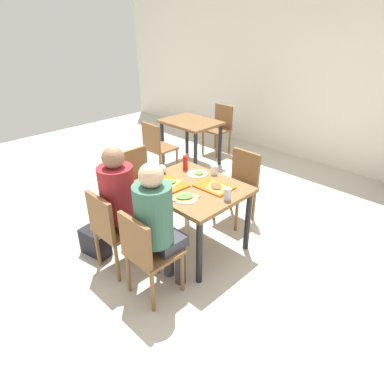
# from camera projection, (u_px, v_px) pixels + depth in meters

# --- Properties ---
(ground_plane) EXTENTS (10.00, 10.00, 0.02)m
(ground_plane) POSITION_uv_depth(u_px,v_px,m) (192.00, 245.00, 3.71)
(ground_plane) COLOR beige
(back_wall) EXTENTS (10.00, 0.10, 2.80)m
(back_wall) POSITION_uv_depth(u_px,v_px,m) (341.00, 78.00, 5.06)
(back_wall) COLOR silver
(back_wall) RESTS_ON ground_plane
(main_table) EXTENTS (1.03, 0.85, 0.73)m
(main_table) POSITION_uv_depth(u_px,v_px,m) (192.00, 194.00, 3.41)
(main_table) COLOR brown
(main_table) RESTS_ON ground_plane
(chair_near_left) EXTENTS (0.40, 0.40, 0.85)m
(chair_near_left) POSITION_uv_depth(u_px,v_px,m) (111.00, 227.00, 3.12)
(chair_near_left) COLOR brown
(chair_near_left) RESTS_ON ground_plane
(chair_near_right) EXTENTS (0.40, 0.40, 0.85)m
(chair_near_right) POSITION_uv_depth(u_px,v_px,m) (146.00, 251.00, 2.80)
(chair_near_right) COLOR brown
(chair_near_right) RESTS_ON ground_plane
(chair_far_side) EXTENTS (0.40, 0.40, 0.85)m
(chair_far_side) POSITION_uv_depth(u_px,v_px,m) (240.00, 181.00, 3.98)
(chair_far_side) COLOR brown
(chair_far_side) RESTS_ON ground_plane
(chair_left_end) EXTENTS (0.40, 0.40, 0.85)m
(chair_left_end) POSITION_uv_depth(u_px,v_px,m) (139.00, 179.00, 4.03)
(chair_left_end) COLOR brown
(chair_left_end) RESTS_ON ground_plane
(person_in_red) EXTENTS (0.32, 0.42, 1.26)m
(person_in_red) POSITION_uv_depth(u_px,v_px,m) (121.00, 198.00, 3.09)
(person_in_red) COLOR #383842
(person_in_red) RESTS_ON ground_plane
(person_in_brown_jacket) EXTENTS (0.32, 0.42, 1.26)m
(person_in_brown_jacket) POSITION_uv_depth(u_px,v_px,m) (157.00, 220.00, 2.77)
(person_in_brown_jacket) COLOR #383842
(person_in_brown_jacket) RESTS_ON ground_plane
(tray_red_near) EXTENTS (0.38, 0.28, 0.02)m
(tray_red_near) POSITION_uv_depth(u_px,v_px,m) (169.00, 184.00, 3.38)
(tray_red_near) COLOR #D85914
(tray_red_near) RESTS_ON main_table
(tray_red_far) EXTENTS (0.37, 0.28, 0.02)m
(tray_red_far) POSITION_uv_depth(u_px,v_px,m) (214.00, 187.00, 3.33)
(tray_red_far) COLOR #D85914
(tray_red_far) RESTS_ON main_table
(paper_plate_center) EXTENTS (0.22, 0.22, 0.01)m
(paper_plate_center) POSITION_uv_depth(u_px,v_px,m) (197.00, 174.00, 3.60)
(paper_plate_center) COLOR white
(paper_plate_center) RESTS_ON main_table
(paper_plate_near_edge) EXTENTS (0.22, 0.22, 0.01)m
(paper_plate_near_edge) POSITION_uv_depth(u_px,v_px,m) (186.00, 199.00, 3.12)
(paper_plate_near_edge) COLOR white
(paper_plate_near_edge) RESTS_ON main_table
(pizza_slice_a) EXTENTS (0.21, 0.25, 0.02)m
(pizza_slice_a) POSITION_uv_depth(u_px,v_px,m) (169.00, 182.00, 3.37)
(pizza_slice_a) COLOR #C68C47
(pizza_slice_a) RESTS_ON tray_red_near
(pizza_slice_b) EXTENTS (0.27, 0.26, 0.02)m
(pizza_slice_b) POSITION_uv_depth(u_px,v_px,m) (216.00, 186.00, 3.30)
(pizza_slice_b) COLOR #C68C47
(pizza_slice_b) RESTS_ON tray_red_far
(pizza_slice_c) EXTENTS (0.22, 0.23, 0.02)m
(pizza_slice_c) POSITION_uv_depth(u_px,v_px,m) (199.00, 173.00, 3.59)
(pizza_slice_c) COLOR #DBAD60
(pizza_slice_c) RESTS_ON paper_plate_center
(pizza_slice_d) EXTENTS (0.27, 0.29, 0.02)m
(pizza_slice_d) POSITION_uv_depth(u_px,v_px,m) (184.00, 197.00, 3.12)
(pizza_slice_d) COLOR tan
(pizza_slice_d) RESTS_ON paper_plate_near_edge
(plastic_cup_a) EXTENTS (0.07, 0.07, 0.10)m
(plastic_cup_a) POSITION_uv_depth(u_px,v_px,m) (214.00, 170.00, 3.58)
(plastic_cup_a) COLOR white
(plastic_cup_a) RESTS_ON main_table
(plastic_cup_b) EXTENTS (0.07, 0.07, 0.10)m
(plastic_cup_b) POSITION_uv_depth(u_px,v_px,m) (166.00, 194.00, 3.10)
(plastic_cup_b) COLOR white
(plastic_cup_b) RESTS_ON main_table
(soda_can) EXTENTS (0.07, 0.07, 0.12)m
(soda_can) POSITION_uv_depth(u_px,v_px,m) (227.00, 194.00, 3.07)
(soda_can) COLOR #B7BCC6
(soda_can) RESTS_ON main_table
(condiment_bottle) EXTENTS (0.06, 0.06, 0.16)m
(condiment_bottle) POSITION_uv_depth(u_px,v_px,m) (185.00, 163.00, 3.68)
(condiment_bottle) COLOR red
(condiment_bottle) RESTS_ON main_table
(foil_bundle) EXTENTS (0.10, 0.10, 0.10)m
(foil_bundle) POSITION_uv_depth(u_px,v_px,m) (162.00, 169.00, 3.60)
(foil_bundle) COLOR silver
(foil_bundle) RESTS_ON main_table
(handbag) EXTENTS (0.34, 0.22, 0.28)m
(handbag) POSITION_uv_depth(u_px,v_px,m) (95.00, 243.00, 3.50)
(handbag) COLOR black
(handbag) RESTS_ON ground_plane
(background_table) EXTENTS (0.90, 0.70, 0.73)m
(background_table) POSITION_uv_depth(u_px,v_px,m) (191.00, 128.00, 5.47)
(background_table) COLOR brown
(background_table) RESTS_ON ground_plane
(background_chair_near) EXTENTS (0.40, 0.40, 0.85)m
(background_chair_near) POSITION_uv_depth(u_px,v_px,m) (157.00, 146.00, 5.06)
(background_chair_near) COLOR brown
(background_chair_near) RESTS_ON ground_plane
(background_chair_far) EXTENTS (0.40, 0.40, 0.85)m
(background_chair_far) POSITION_uv_depth(u_px,v_px,m) (220.00, 125.00, 5.98)
(background_chair_far) COLOR brown
(background_chair_far) RESTS_ON ground_plane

